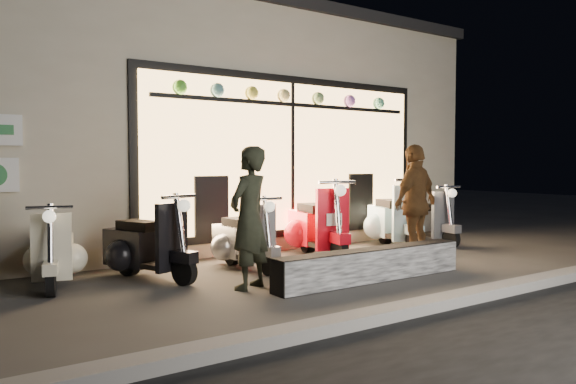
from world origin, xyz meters
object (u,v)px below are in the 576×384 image
object	(u,v)px
graffiti_barrier	(371,265)
man	(249,218)
woman	(415,203)
scooter_silver	(241,240)
scooter_red	(315,226)

from	to	relation	value
graffiti_barrier	man	size ratio (longest dim) A/B	1.70
man	woman	world-z (taller)	woman
graffiti_barrier	scooter_silver	distance (m)	1.90
scooter_silver	woman	size ratio (longest dim) A/B	0.78
scooter_silver	scooter_red	distance (m)	1.47
scooter_silver	scooter_red	world-z (taller)	scooter_red
woman	scooter_silver	bearing A→B (deg)	-37.54
scooter_silver	scooter_red	bearing A→B (deg)	7.11
scooter_silver	man	world-z (taller)	man
graffiti_barrier	scooter_silver	xyz separation A→B (m)	(-0.86, 1.69, 0.19)
scooter_silver	scooter_red	size ratio (longest dim) A/B	0.83
scooter_red	scooter_silver	bearing A→B (deg)	-158.85
graffiti_barrier	woman	bearing A→B (deg)	23.13
scooter_red	man	size ratio (longest dim) A/B	0.98
man	scooter_silver	bearing A→B (deg)	-141.62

